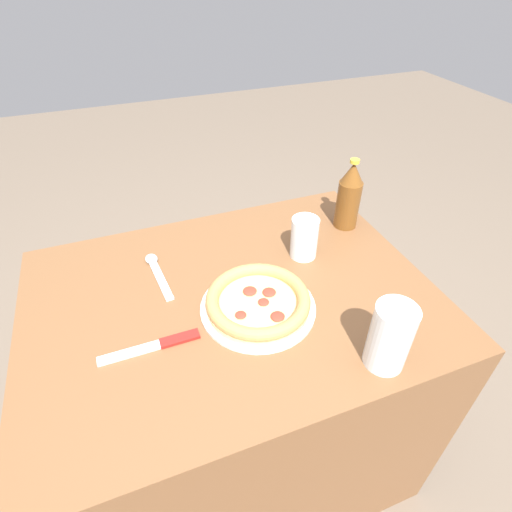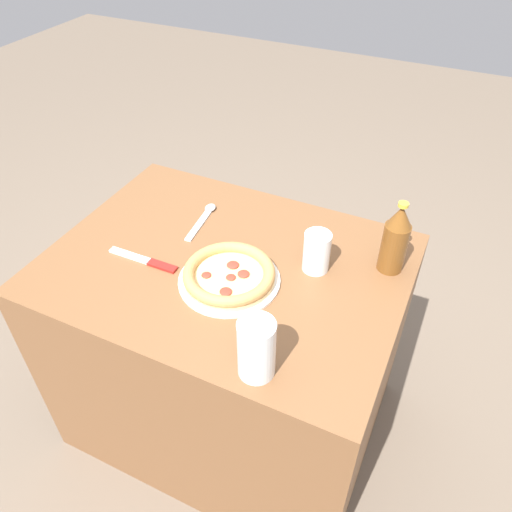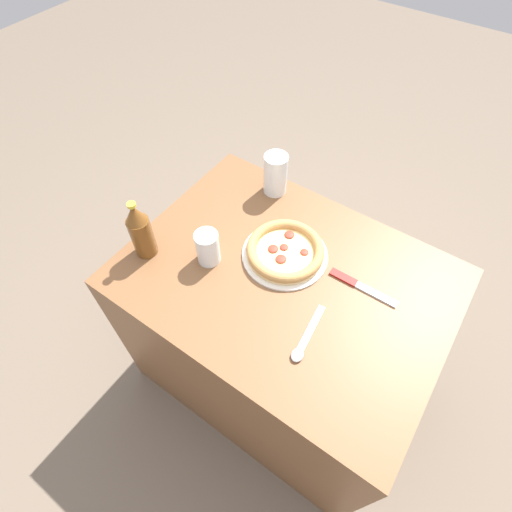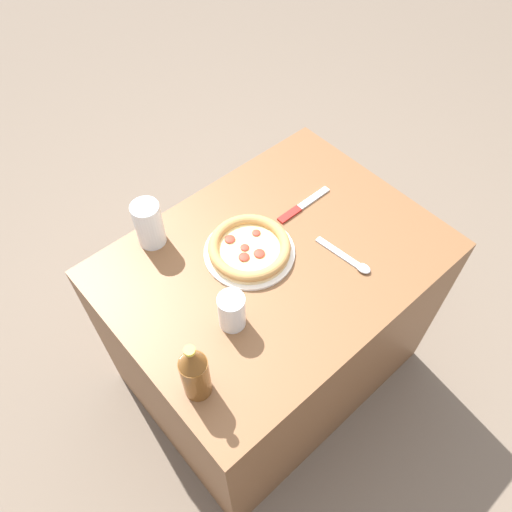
% 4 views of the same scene
% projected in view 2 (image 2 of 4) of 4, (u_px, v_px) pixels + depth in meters
% --- Properties ---
extents(ground_plane, '(8.00, 8.00, 0.00)m').
position_uv_depth(ground_plane, '(233.00, 412.00, 1.86)').
color(ground_plane, '#6B5B4C').
extents(table, '(0.98, 0.73, 0.74)m').
position_uv_depth(table, '(230.00, 348.00, 1.62)').
color(table, brown).
rests_on(table, ground_plane).
extents(pizza_veggie, '(0.27, 0.27, 0.05)m').
position_uv_depth(pizza_veggie, '(229.00, 275.00, 1.31)').
color(pizza_veggie, silver).
rests_on(pizza_veggie, table).
extents(glass_lemonade, '(0.08, 0.08, 0.15)m').
position_uv_depth(glass_lemonade, '(256.00, 351.00, 1.06)').
color(glass_lemonade, white).
rests_on(glass_lemonade, table).
extents(glass_iced_tea, '(0.07, 0.07, 0.12)m').
position_uv_depth(glass_iced_tea, '(316.00, 254.00, 1.33)').
color(glass_iced_tea, white).
rests_on(glass_iced_tea, table).
extents(beer_bottle, '(0.07, 0.07, 0.21)m').
position_uv_depth(beer_bottle, '(396.00, 239.00, 1.30)').
color(beer_bottle, brown).
rests_on(beer_bottle, table).
extents(knife, '(0.21, 0.03, 0.01)m').
position_uv_depth(knife, '(146.00, 261.00, 1.38)').
color(knife, maroon).
rests_on(knife, table).
extents(spoon, '(0.05, 0.19, 0.01)m').
position_uv_depth(spoon, '(205.00, 216.00, 1.54)').
color(spoon, silver).
rests_on(spoon, table).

